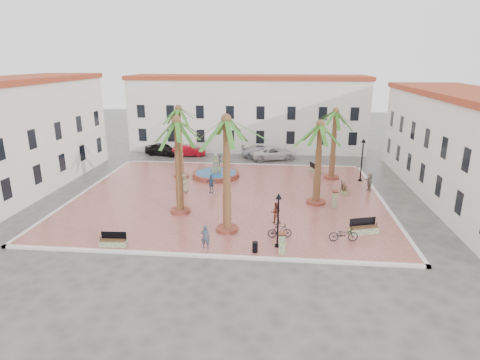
{
  "coord_description": "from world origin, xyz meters",
  "views": [
    {
      "loc": [
        4.24,
        -32.61,
        11.59
      ],
      "look_at": [
        1.0,
        0.0,
        1.6
      ],
      "focal_mm": 30.0,
      "sensor_mm": 36.0,
      "label": 1
    }
  ],
  "objects_px": {
    "bollard_se": "(282,243)",
    "car_white": "(273,153)",
    "lamppost_s": "(278,211)",
    "bench_se": "(364,229)",
    "bench_e": "(344,189)",
    "cyclist_b": "(276,213)",
    "litter_bin": "(255,247)",
    "bench_s": "(113,242)",
    "pedestrian_fountain_a": "(185,183)",
    "bicycle_b": "(280,231)",
    "pedestrian_fountain_b": "(211,184)",
    "palm_ne": "(335,119)",
    "palm_nw": "(179,116)",
    "bicycle_a": "(343,234)",
    "car_silver": "(262,152)",
    "fountain": "(216,174)",
    "lamppost_e": "(363,152)",
    "pedestrian_north": "(219,162)",
    "bollard_e": "(335,199)",
    "pedestrian_east": "(369,182)",
    "palm_s": "(226,132)",
    "bollard_n": "(228,158)",
    "bench_ne": "(315,170)",
    "car_red": "(189,151)",
    "palm_e": "(320,134)",
    "car_black": "(163,149)",
    "palm_sw": "(177,131)",
    "cyclist_a": "(205,237)"
  },
  "relations": [
    {
      "from": "bollard_se",
      "to": "car_white",
      "type": "relative_size",
      "value": 0.26
    },
    {
      "from": "lamppost_s",
      "to": "bench_se",
      "type": "bearing_deg",
      "value": 24.03
    },
    {
      "from": "bench_e",
      "to": "cyclist_b",
      "type": "height_order",
      "value": "cyclist_b"
    },
    {
      "from": "bench_se",
      "to": "litter_bin",
      "type": "distance_m",
      "value": 7.97
    },
    {
      "from": "bench_s",
      "to": "pedestrian_fountain_a",
      "type": "distance_m",
      "value": 11.09
    },
    {
      "from": "bicycle_b",
      "to": "pedestrian_fountain_b",
      "type": "height_order",
      "value": "pedestrian_fountain_b"
    },
    {
      "from": "palm_ne",
      "to": "bicycle_b",
      "type": "relative_size",
      "value": 4.31
    },
    {
      "from": "palm_nw",
      "to": "bicycle_a",
      "type": "relative_size",
      "value": 3.8
    },
    {
      "from": "car_silver",
      "to": "fountain",
      "type": "bearing_deg",
      "value": 154.85
    },
    {
      "from": "lamppost_e",
      "to": "car_silver",
      "type": "xyz_separation_m",
      "value": [
        -9.99,
        9.17,
        -2.27
      ]
    },
    {
      "from": "pedestrian_north",
      "to": "bicycle_b",
      "type": "bearing_deg",
      "value": -140.82
    },
    {
      "from": "bicycle_b",
      "to": "pedestrian_fountain_a",
      "type": "height_order",
      "value": "pedestrian_fountain_a"
    },
    {
      "from": "lamppost_e",
      "to": "palm_nw",
      "type": "bearing_deg",
      "value": -178.61
    },
    {
      "from": "bollard_e",
      "to": "pedestrian_fountain_a",
      "type": "relative_size",
      "value": 0.83
    },
    {
      "from": "bench_se",
      "to": "car_silver",
      "type": "distance_m",
      "value": 23.05
    },
    {
      "from": "bench_se",
      "to": "pedestrian_east",
      "type": "xyz_separation_m",
      "value": [
        2.27,
        9.55,
        0.49
      ]
    },
    {
      "from": "palm_s",
      "to": "bollard_n",
      "type": "bearing_deg",
      "value": 97.16
    },
    {
      "from": "bollard_n",
      "to": "cyclist_b",
      "type": "xyz_separation_m",
      "value": [
        5.53,
        -15.98,
        0.01
      ]
    },
    {
      "from": "cyclist_b",
      "to": "pedestrian_north",
      "type": "bearing_deg",
      "value": -66.22
    },
    {
      "from": "bench_ne",
      "to": "car_silver",
      "type": "distance_m",
      "value": 8.76
    },
    {
      "from": "palm_s",
      "to": "car_red",
      "type": "height_order",
      "value": "palm_s"
    },
    {
      "from": "car_red",
      "to": "cyclist_b",
      "type": "bearing_deg",
      "value": -161.85
    },
    {
      "from": "car_red",
      "to": "car_white",
      "type": "relative_size",
      "value": 0.75
    },
    {
      "from": "palm_e",
      "to": "bicycle_b",
      "type": "relative_size",
      "value": 4.25
    },
    {
      "from": "bollard_n",
      "to": "bicycle_b",
      "type": "height_order",
      "value": "bollard_n"
    },
    {
      "from": "bollard_e",
      "to": "pedestrian_fountain_a",
      "type": "height_order",
      "value": "pedestrian_fountain_a"
    },
    {
      "from": "litter_bin",
      "to": "car_black",
      "type": "distance_m",
      "value": 28.4
    },
    {
      "from": "palm_s",
      "to": "bench_ne",
      "type": "height_order",
      "value": "palm_s"
    },
    {
      "from": "palm_sw",
      "to": "bench_s",
      "type": "relative_size",
      "value": 4.31
    },
    {
      "from": "bench_s",
      "to": "palm_nw",
      "type": "bearing_deg",
      "value": 84.27
    },
    {
      "from": "bollard_e",
      "to": "bicycle_a",
      "type": "xyz_separation_m",
      "value": [
        -0.2,
        -6.21,
        -0.23
      ]
    },
    {
      "from": "bollard_n",
      "to": "pedestrian_north",
      "type": "height_order",
      "value": "pedestrian_north"
    },
    {
      "from": "palm_s",
      "to": "cyclist_b",
      "type": "bearing_deg",
      "value": 27.02
    },
    {
      "from": "lamppost_s",
      "to": "cyclist_a",
      "type": "bearing_deg",
      "value": -172.02
    },
    {
      "from": "litter_bin",
      "to": "pedestrian_fountain_a",
      "type": "xyz_separation_m",
      "value": [
        -6.92,
        10.83,
        0.5
      ]
    },
    {
      "from": "car_silver",
      "to": "car_red",
      "type": "bearing_deg",
      "value": 89.56
    },
    {
      "from": "fountain",
      "to": "car_silver",
      "type": "distance_m",
      "value": 10.06
    },
    {
      "from": "palm_ne",
      "to": "lamppost_e",
      "type": "relative_size",
      "value": 1.67
    },
    {
      "from": "palm_nw",
      "to": "bollard_n",
      "type": "bearing_deg",
      "value": 52.09
    },
    {
      "from": "pedestrian_fountain_b",
      "to": "palm_s",
      "type": "bearing_deg",
      "value": -64.25
    },
    {
      "from": "bench_ne",
      "to": "lamppost_e",
      "type": "distance_m",
      "value": 5.54
    },
    {
      "from": "bicycle_b",
      "to": "car_red",
      "type": "distance_m",
      "value": 25.49
    },
    {
      "from": "bench_s",
      "to": "bollard_se",
      "type": "bearing_deg",
      "value": -3.58
    },
    {
      "from": "bench_s",
      "to": "litter_bin",
      "type": "relative_size",
      "value": 2.56
    },
    {
      "from": "pedestrian_fountain_b",
      "to": "car_white",
      "type": "relative_size",
      "value": 0.3
    },
    {
      "from": "palm_sw",
      "to": "litter_bin",
      "type": "bearing_deg",
      "value": -44.84
    },
    {
      "from": "palm_ne",
      "to": "litter_bin",
      "type": "bearing_deg",
      "value": -111.52
    },
    {
      "from": "palm_s",
      "to": "bench_e",
      "type": "distance_m",
      "value": 14.62
    },
    {
      "from": "cyclist_b",
      "to": "car_black",
      "type": "xyz_separation_m",
      "value": [
        -14.25,
        20.47,
        -0.17
      ]
    },
    {
      "from": "bollard_e",
      "to": "litter_bin",
      "type": "bearing_deg",
      "value": -125.0
    }
  ]
}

